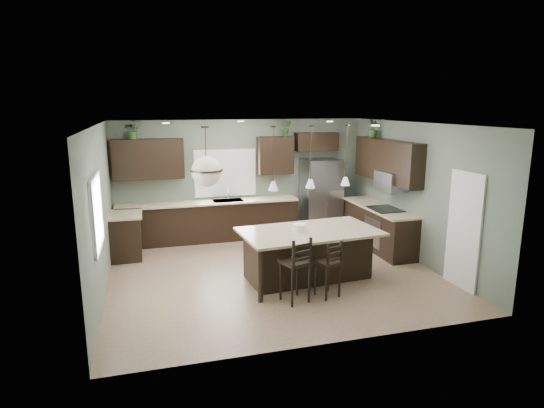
{
  "coord_description": "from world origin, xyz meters",
  "views": [
    {
      "loc": [
        -2.24,
        -7.89,
        3.13
      ],
      "look_at": [
        0.1,
        0.4,
        1.25
      ],
      "focal_mm": 30.0,
      "sensor_mm": 36.0,
      "label": 1
    }
  ],
  "objects_px": {
    "refrigerator": "(321,196)",
    "serving_dish": "(299,228)",
    "bar_stool_left": "(295,269)",
    "bar_stool_center": "(328,268)",
    "kitchen_island": "(309,255)",
    "plant_back_left": "(133,130)"
  },
  "relations": [
    {
      "from": "kitchen_island",
      "to": "bar_stool_center",
      "type": "xyz_separation_m",
      "value": [
        0.02,
        -0.81,
        0.03
      ]
    },
    {
      "from": "serving_dish",
      "to": "bar_stool_center",
      "type": "height_order",
      "value": "serving_dish"
    },
    {
      "from": "bar_stool_center",
      "to": "plant_back_left",
      "type": "bearing_deg",
      "value": 109.24
    },
    {
      "from": "refrigerator",
      "to": "kitchen_island",
      "type": "bearing_deg",
      "value": -115.48
    },
    {
      "from": "serving_dish",
      "to": "bar_stool_center",
      "type": "distance_m",
      "value": 0.96
    },
    {
      "from": "refrigerator",
      "to": "bar_stool_center",
      "type": "xyz_separation_m",
      "value": [
        -1.34,
        -3.67,
        -0.43
      ]
    },
    {
      "from": "serving_dish",
      "to": "bar_stool_left",
      "type": "xyz_separation_m",
      "value": [
        -0.36,
        -0.84,
        -0.44
      ]
    },
    {
      "from": "kitchen_island",
      "to": "serving_dish",
      "type": "xyz_separation_m",
      "value": [
        -0.2,
        -0.02,
        0.53
      ]
    },
    {
      "from": "refrigerator",
      "to": "bar_stool_left",
      "type": "xyz_separation_m",
      "value": [
        -1.92,
        -3.71,
        -0.37
      ]
    },
    {
      "from": "bar_stool_left",
      "to": "kitchen_island",
      "type": "bearing_deg",
      "value": 39.93
    },
    {
      "from": "refrigerator",
      "to": "bar_stool_left",
      "type": "height_order",
      "value": "refrigerator"
    },
    {
      "from": "bar_stool_left",
      "to": "bar_stool_center",
      "type": "bearing_deg",
      "value": -12.64
    },
    {
      "from": "kitchen_island",
      "to": "plant_back_left",
      "type": "xyz_separation_m",
      "value": [
        -2.99,
        3.05,
        2.15
      ]
    },
    {
      "from": "refrigerator",
      "to": "bar_stool_left",
      "type": "bearing_deg",
      "value": -117.38
    },
    {
      "from": "kitchen_island",
      "to": "bar_stool_center",
      "type": "height_order",
      "value": "bar_stool_center"
    },
    {
      "from": "refrigerator",
      "to": "serving_dish",
      "type": "xyz_separation_m",
      "value": [
        -1.56,
        -2.87,
        0.07
      ]
    },
    {
      "from": "refrigerator",
      "to": "bar_stool_center",
      "type": "bearing_deg",
      "value": -110.03
    },
    {
      "from": "refrigerator",
      "to": "plant_back_left",
      "type": "height_order",
      "value": "plant_back_left"
    },
    {
      "from": "bar_stool_left",
      "to": "plant_back_left",
      "type": "bearing_deg",
      "value": 105.13
    },
    {
      "from": "bar_stool_center",
      "to": "plant_back_left",
      "type": "distance_m",
      "value": 5.33
    },
    {
      "from": "refrigerator",
      "to": "plant_back_left",
      "type": "bearing_deg",
      "value": 177.46
    },
    {
      "from": "refrigerator",
      "to": "bar_stool_left",
      "type": "relative_size",
      "value": 1.68
    }
  ]
}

